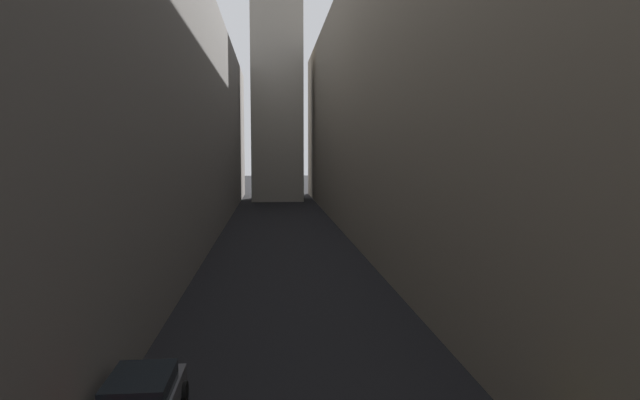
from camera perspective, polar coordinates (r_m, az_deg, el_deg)
name	(u,v)px	position (r m, az deg, el deg)	size (l,w,h in m)	color
ground_plane	(285,252)	(39.91, -3.69, -5.47)	(264.00, 264.00, 0.00)	black
building_block_left	(100,113)	(43.14, -22.02, 8.39)	(15.65, 108.00, 20.14)	slate
building_block_right	(427,98)	(43.12, 11.13, 10.37)	(10.93, 108.00, 22.70)	#756B5B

